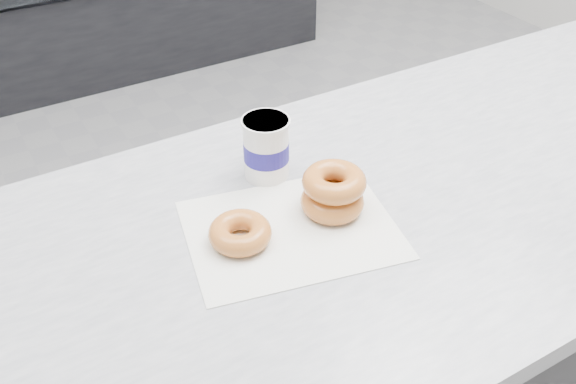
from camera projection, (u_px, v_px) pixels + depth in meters
name	position (u px, v px, depth m)	size (l,w,h in m)	color
ground	(292.00, 301.00, 2.15)	(5.00, 5.00, 0.00)	gray
counter	(427.00, 331.00, 1.46)	(3.06, 0.76, 0.90)	#333335
wax_paper	(291.00, 229.00, 1.06)	(0.34, 0.26, 0.00)	silver
donut_single	(240.00, 233.00, 1.02)	(0.10, 0.10, 0.04)	#C78536
donut_stack	(333.00, 192.00, 1.08)	(0.15, 0.15, 0.08)	#C78536
coffee_cup	(266.00, 147.00, 1.15)	(0.10, 0.10, 0.12)	white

